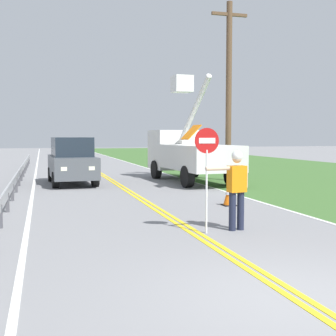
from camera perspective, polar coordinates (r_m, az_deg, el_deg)
ground_plane at (r=6.34m, az=16.57°, el=-15.85°), size 160.00×160.00×0.00m
grass_verge_right at (r=29.16m, az=14.74°, el=-0.26°), size 16.00×110.00×0.01m
centerline_yellow_left at (r=25.30m, az=-8.70°, el=-0.82°), size 0.11×110.00×0.01m
centerline_yellow_right at (r=25.32m, az=-8.29°, el=-0.81°), size 0.11×110.00×0.01m
edge_line_right at (r=26.02m, az=-0.61°, el=-0.64°), size 0.12×110.00×0.01m
edge_line_left at (r=25.11m, az=-16.67°, el=-0.98°), size 0.12×110.00×0.01m
flagger_worker at (r=10.22m, az=8.77°, el=-2.14°), size 1.08×0.30×1.83m
stop_sign_paddle at (r=9.77m, az=5.00°, el=1.51°), size 0.56×0.04×2.33m
utility_bucket_truck at (r=21.29m, az=2.52°, el=2.08°), size 2.69×6.92×5.11m
oncoming_suv_nearest at (r=20.46m, az=-12.25°, el=0.95°), size 2.06×4.67×2.10m
utility_pole_near at (r=21.93m, az=7.80°, el=10.09°), size 1.80×0.28×8.55m
traffic_cone_lead at (r=13.92m, az=7.83°, el=-3.42°), size 0.40×0.40×0.70m
guardrail_left_shoulder at (r=21.31m, az=-18.44°, el=-0.50°), size 0.10×32.00×0.71m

